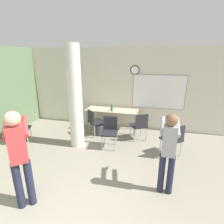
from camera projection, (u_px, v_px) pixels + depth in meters
name	position (u px, v px, depth m)	size (l,w,h in m)	color
wall_back	(122.00, 88.00, 6.17)	(8.00, 0.15, 2.80)	beige
support_pillar	(75.00, 98.00, 4.72)	(0.39, 0.39, 2.80)	silver
folding_table	(112.00, 111.00, 6.00)	(1.78, 0.62, 0.74)	beige
bottle_on_table	(112.00, 108.00, 5.80)	(0.08, 0.08, 0.24)	#1E6B2D
waste_bin	(99.00, 129.00, 5.75)	(0.31, 0.31, 0.37)	#38383D
chair_table_left	(95.00, 121.00, 5.61)	(0.62, 0.62, 0.87)	#232328
chair_mid_room	(174.00, 138.00, 4.40)	(0.62, 0.62, 0.87)	#232328
chair_table_right	(140.00, 125.00, 5.28)	(0.60, 0.60, 0.87)	#232328
chair_table_front	(110.00, 130.00, 4.89)	(0.50, 0.50, 0.87)	#232328
chair_by_left_wall	(19.00, 127.00, 5.10)	(0.58, 0.58, 0.87)	#232328
person_playing_side	(169.00, 148.00, 3.09)	(0.35, 0.63, 1.57)	#1E2338
person_playing_front	(19.00, 153.00, 2.78)	(0.64, 0.67, 1.71)	#1E2338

